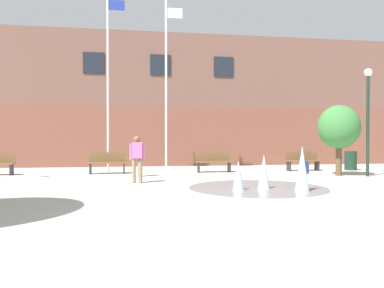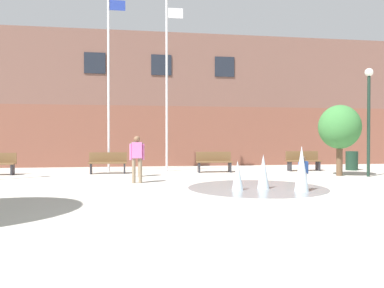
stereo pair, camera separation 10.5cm
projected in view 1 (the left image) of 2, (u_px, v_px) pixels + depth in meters
The scene contains 14 objects.
ground_plane at pixel (223, 229), 6.21m from camera, with size 100.00×100.00×0.00m, color #B2ADA3.
library_building at pixel (157, 104), 23.18m from camera, with size 36.00×6.05×7.29m.
splash_fountain at pixel (272, 175), 10.97m from camera, with size 4.21×4.21×1.29m.
park_bench_left_of_flagpoles at pixel (107, 162), 16.00m from camera, with size 1.60×0.44×0.91m.
park_bench_under_left_flagpole at pixel (214, 161), 16.68m from camera, with size 1.60×0.44×0.91m.
park_bench_near_trashcan at pixel (302, 160), 17.46m from camera, with size 1.60×0.44×0.91m.
adult_near_bench at pixel (137, 155), 12.56m from camera, with size 0.50×0.22×1.59m.
adult_watching at pixel (136, 153), 14.66m from camera, with size 0.50×0.36×1.59m.
child_with_pink_shirt at pixel (304, 170), 10.76m from camera, with size 0.31×0.24×0.99m.
flagpole_left at pixel (109, 76), 16.69m from camera, with size 0.80×0.10×8.10m.
flagpole_right at pixel (167, 80), 17.10m from camera, with size 0.80×0.10×7.88m.
lamp_post_right_lane at pixel (368, 107), 14.78m from camera, with size 0.32×0.32×4.27m.
trash_can at pixel (351, 161), 17.88m from camera, with size 0.56×0.56×0.90m, color #193323.
street_tree_near_building at pixel (339, 127), 15.11m from camera, with size 1.66×1.66×2.86m.
Camera 1 is at (-1.47, -6.03, 1.49)m, focal length 35.00 mm.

